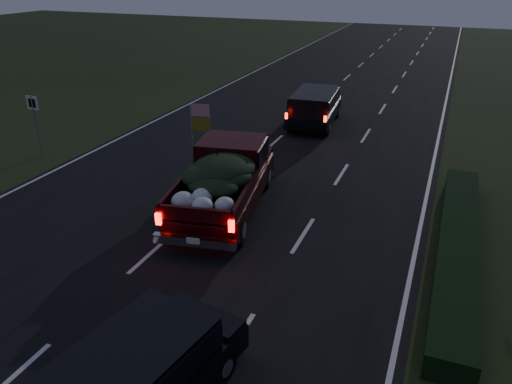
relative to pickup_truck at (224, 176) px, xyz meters
The scene contains 7 objects.
ground 3.56m from the pickup_truck, 102.12° to the right, with size 120.00×120.00×0.00m, color black.
road_asphalt 3.56m from the pickup_truck, 102.12° to the right, with size 14.00×120.00×0.02m, color black.
hedge_row 7.15m from the pickup_truck, ahead, with size 1.00×10.00×0.60m, color black.
route_sign 9.38m from the pickup_truck, 169.54° to the left, with size 0.55×0.08×2.50m.
pickup_truck is the anchor object (origin of this frame).
lead_suv 10.02m from the pickup_truck, 88.99° to the left, with size 2.36×4.87×1.36m.
rear_suv 8.32m from the pickup_truck, 75.93° to the right, with size 2.52×4.56×1.24m.
Camera 1 is at (7.03, -9.86, 7.27)m, focal length 35.00 mm.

